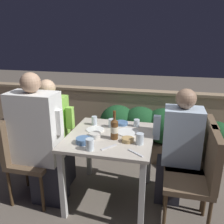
# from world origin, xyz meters

# --- Properties ---
(ground_plane) EXTENTS (16.00, 16.00, 0.00)m
(ground_plane) POSITION_xyz_m (0.00, 0.00, 0.00)
(ground_plane) COLOR #665B51
(parapet_wall) EXTENTS (9.00, 0.18, 0.89)m
(parapet_wall) POSITION_xyz_m (0.00, 1.38, 0.45)
(parapet_wall) COLOR tan
(parapet_wall) RESTS_ON ground_plane
(dining_table) EXTENTS (0.84, 0.86, 0.74)m
(dining_table) POSITION_xyz_m (0.00, 0.00, 0.63)
(dining_table) COLOR #BCB2A3
(dining_table) RESTS_ON ground_plane
(planter_hedge) EXTENTS (1.15, 0.47, 0.75)m
(planter_hedge) POSITION_xyz_m (0.19, 0.98, 0.41)
(planter_hedge) COLOR brown
(planter_hedge) RESTS_ON ground_plane
(chair_left_near) EXTENTS (0.43, 0.42, 0.93)m
(chair_left_near) POSITION_xyz_m (-0.88, -0.18, 0.56)
(chair_left_near) COLOR brown
(chair_left_near) RESTS_ON ground_plane
(person_white_polo) EXTENTS (0.52, 0.26, 1.36)m
(person_white_polo) POSITION_xyz_m (-0.68, -0.18, 0.68)
(person_white_polo) COLOR #282833
(person_white_polo) RESTS_ON ground_plane
(chair_left_far) EXTENTS (0.43, 0.42, 0.93)m
(chair_left_far) POSITION_xyz_m (-0.91, 0.16, 0.56)
(chair_left_far) COLOR brown
(chair_left_far) RESTS_ON ground_plane
(person_green_blouse) EXTENTS (0.47, 0.26, 1.24)m
(person_green_blouse) POSITION_xyz_m (-0.71, 0.16, 0.62)
(person_green_blouse) COLOR #282833
(person_green_blouse) RESTS_ON ground_plane
(chair_right_near) EXTENTS (0.43, 0.42, 0.93)m
(chair_right_near) POSITION_xyz_m (0.85, -0.18, 0.56)
(chair_right_near) COLOR brown
(chair_right_near) RESTS_ON ground_plane
(chair_right_far) EXTENTS (0.43, 0.42, 0.93)m
(chair_right_far) POSITION_xyz_m (0.86, 0.13, 0.56)
(chair_right_far) COLOR brown
(chair_right_far) RESTS_ON ground_plane
(person_blue_shirt) EXTENTS (0.47, 0.26, 1.22)m
(person_blue_shirt) POSITION_xyz_m (0.66, 0.13, 0.62)
(person_blue_shirt) COLOR #282833
(person_blue_shirt) RESTS_ON ground_plane
(beer_bottle) EXTENTS (0.07, 0.07, 0.28)m
(beer_bottle) POSITION_xyz_m (0.06, -0.07, 0.85)
(beer_bottle) COLOR brown
(beer_bottle) RESTS_ON dining_table
(plate_0) EXTENTS (0.23, 0.23, 0.01)m
(plate_0) POSITION_xyz_m (0.16, 0.10, 0.75)
(plate_0) COLOR white
(plate_0) RESTS_ON dining_table
(plate_1) EXTENTS (0.19, 0.19, 0.01)m
(plate_1) POSITION_xyz_m (-0.19, 0.09, 0.75)
(plate_1) COLOR white
(plate_1) RESTS_ON dining_table
(bowl_0) EXTENTS (0.11, 0.11, 0.04)m
(bowl_0) POSITION_xyz_m (0.19, -0.11, 0.76)
(bowl_0) COLOR tan
(bowl_0) RESTS_ON dining_table
(bowl_1) EXTENTS (0.14, 0.14, 0.03)m
(bowl_1) POSITION_xyz_m (0.05, 0.31, 0.76)
(bowl_1) COLOR #4C709E
(bowl_1) RESTS_ON dining_table
(bowl_2) EXTENTS (0.11, 0.11, 0.05)m
(bowl_2) POSITION_xyz_m (-0.13, -0.09, 0.77)
(bowl_2) COLOR beige
(bowl_2) RESTS_ON dining_table
(bowl_3) EXTENTS (0.14, 0.14, 0.05)m
(bowl_3) POSITION_xyz_m (-0.20, -0.23, 0.77)
(bowl_3) COLOR #4C709E
(bowl_3) RESTS_ON dining_table
(glass_cup_0) EXTENTS (0.06, 0.06, 0.10)m
(glass_cup_0) POSITION_xyz_m (-0.24, 0.23, 0.79)
(glass_cup_0) COLOR silver
(glass_cup_0) RESTS_ON dining_table
(glass_cup_1) EXTENTS (0.07, 0.07, 0.10)m
(glass_cup_1) POSITION_xyz_m (0.31, -0.13, 0.79)
(glass_cup_1) COLOR silver
(glass_cup_1) RESTS_ON dining_table
(glass_cup_2) EXTENTS (0.08, 0.08, 0.09)m
(glass_cup_2) POSITION_xyz_m (-0.03, 0.21, 0.79)
(glass_cup_2) COLOR silver
(glass_cup_2) RESTS_ON dining_table
(glass_cup_3) EXTENTS (0.07, 0.07, 0.10)m
(glass_cup_3) POSITION_xyz_m (-0.10, -0.35, 0.79)
(glass_cup_3) COLOR silver
(glass_cup_3) RESTS_ON dining_table
(glass_cup_4) EXTENTS (0.06, 0.06, 0.08)m
(glass_cup_4) POSITION_xyz_m (0.22, 0.29, 0.78)
(glass_cup_4) COLOR silver
(glass_cup_4) RESTS_ON dining_table
(fork_0) EXTENTS (0.12, 0.14, 0.01)m
(fork_0) POSITION_xyz_m (0.05, -0.27, 0.74)
(fork_0) COLOR silver
(fork_0) RESTS_ON dining_table
(fork_1) EXTENTS (0.15, 0.12, 0.01)m
(fork_1) POSITION_xyz_m (0.29, -0.32, 0.74)
(fork_1) COLOR silver
(fork_1) RESTS_ON dining_table
(potted_plant) EXTENTS (0.34, 0.34, 0.70)m
(potted_plant) POSITION_xyz_m (1.14, 0.75, 0.43)
(potted_plant) COLOR brown
(potted_plant) RESTS_ON ground_plane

